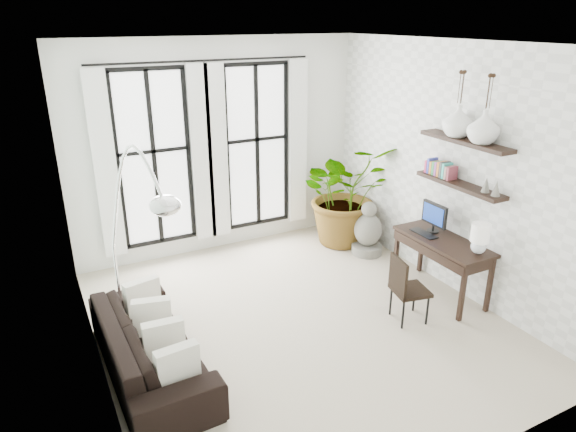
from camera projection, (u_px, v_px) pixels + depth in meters
floor at (298, 320)px, 6.23m from camera, size 5.00×5.00×0.00m
ceiling at (300, 43)px, 5.07m from camera, size 5.00×5.00×0.00m
wall_left at (83, 234)px, 4.68m from camera, size 0.00×5.00×5.00m
wall_right at (452, 170)px, 6.62m from camera, size 0.00×5.00×5.00m
wall_back at (219, 148)px, 7.71m from camera, size 4.50×0.00×4.50m
windows at (208, 153)px, 7.58m from camera, size 3.26×0.13×2.65m
wall_shelves at (459, 166)px, 6.30m from camera, size 0.25×1.30×0.60m
sofa at (150, 346)px, 5.24m from camera, size 0.89×2.16×0.63m
throw_pillows at (158, 327)px, 5.21m from camera, size 0.40×1.52×0.40m
plant at (346, 193)px, 8.14m from camera, size 1.66×1.49×1.66m
desk at (445, 245)px, 6.52m from camera, size 0.56×1.34×1.18m
desk_chair at (405, 285)px, 6.07m from camera, size 0.47×0.47×0.84m
arc_lamp at (134, 194)px, 5.18m from camera, size 0.73×1.29×2.30m
buddha at (368, 232)px, 7.87m from camera, size 0.47×0.47×0.85m
vase_a at (484, 127)px, 5.87m from camera, size 0.37×0.37×0.38m
vase_b at (458, 121)px, 6.20m from camera, size 0.37×0.37×0.38m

